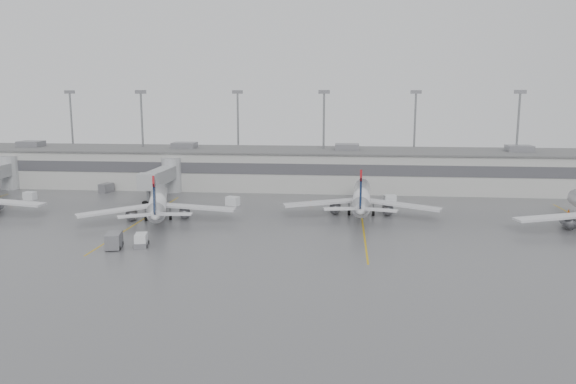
# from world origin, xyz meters

# --- Properties ---
(ground) EXTENTS (260.00, 260.00, 0.00)m
(ground) POSITION_xyz_m (0.00, 0.00, 0.00)
(ground) COLOR #555558
(ground) RESTS_ON ground
(terminal) EXTENTS (152.00, 17.00, 9.45)m
(terminal) POSITION_xyz_m (-0.01, 57.98, 4.17)
(terminal) COLOR #B4B4AF
(terminal) RESTS_ON ground
(light_masts) EXTENTS (142.40, 8.00, 20.60)m
(light_masts) POSITION_xyz_m (0.00, 63.75, 12.03)
(light_masts) COLOR gray
(light_masts) RESTS_ON ground
(jet_bridge_right) EXTENTS (4.00, 17.20, 7.00)m
(jet_bridge_right) POSITION_xyz_m (-20.50, 45.72, 3.87)
(jet_bridge_right) COLOR #939698
(jet_bridge_right) RESTS_ON ground
(stand_markings) EXTENTS (105.25, 40.00, 0.01)m
(stand_markings) POSITION_xyz_m (-0.00, 24.00, 0.01)
(stand_markings) COLOR #C99C0B
(stand_markings) RESTS_ON ground
(jet_mid_left) EXTENTS (23.61, 26.87, 8.95)m
(jet_mid_left) POSITION_xyz_m (-14.97, 24.74, 2.78)
(jet_mid_left) COLOR silver
(jet_mid_left) RESTS_ON ground
(jet_mid_right) EXTENTS (25.80, 28.95, 9.36)m
(jet_mid_right) POSITION_xyz_m (17.42, 31.75, 2.91)
(jet_mid_right) COLOR silver
(jet_mid_right) RESTS_ON ground
(baggage_tug) EXTENTS (2.28, 3.03, 1.76)m
(baggage_tug) POSITION_xyz_m (-11.98, 8.99, 0.69)
(baggage_tug) COLOR silver
(baggage_tug) RESTS_ON ground
(baggage_cart) EXTENTS (2.49, 3.54, 2.07)m
(baggage_cart) POSITION_xyz_m (-15.18, 7.79, 1.08)
(baggage_cart) COLOR slate
(baggage_cart) RESTS_ON ground
(gse_uld_a) EXTENTS (2.34, 1.73, 1.53)m
(gse_uld_a) POSITION_xyz_m (-44.73, 38.73, 0.76)
(gse_uld_a) COLOR silver
(gse_uld_a) RESTS_ON ground
(gse_uld_b) EXTENTS (2.63, 2.19, 1.60)m
(gse_uld_b) POSITION_xyz_m (-5.42, 37.35, 0.80)
(gse_uld_b) COLOR silver
(gse_uld_b) RESTS_ON ground
(gse_uld_c) EXTENTS (2.45, 1.96, 1.52)m
(gse_uld_c) POSITION_xyz_m (22.92, 42.26, 0.76)
(gse_uld_c) COLOR silver
(gse_uld_c) RESTS_ON ground
(gse_loader) EXTENTS (2.56, 3.28, 1.80)m
(gse_loader) POSITION_xyz_m (-33.76, 48.13, 0.90)
(gse_loader) COLOR slate
(gse_loader) RESTS_ON ground
(cone_a) EXTENTS (0.40, 0.40, 0.64)m
(cone_a) POSITION_xyz_m (-45.93, 34.40, 0.32)
(cone_a) COLOR #F85F05
(cone_a) RESTS_ON ground
(cone_b) EXTENTS (0.43, 0.43, 0.69)m
(cone_b) POSITION_xyz_m (-16.42, 29.44, 0.34)
(cone_b) COLOR #F85F05
(cone_b) RESTS_ON ground
(cone_c) EXTENTS (0.49, 0.49, 0.78)m
(cone_c) POSITION_xyz_m (8.58, 39.81, 0.39)
(cone_c) COLOR #F85F05
(cone_c) RESTS_ON ground
(cone_d) EXTENTS (0.47, 0.47, 0.74)m
(cone_d) POSITION_xyz_m (52.37, 36.64, 0.37)
(cone_d) COLOR #F85F05
(cone_d) RESTS_ON ground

